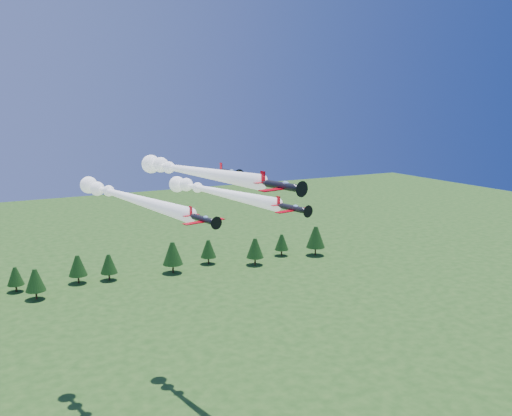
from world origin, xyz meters
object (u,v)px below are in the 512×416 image
plane_slot (230,173)px  plane_lead (189,170)px  plane_left (124,196)px  plane_right (213,191)px

plane_slot → plane_lead: bearing=119.2°
plane_lead → plane_left: (-8.81, 12.11, -5.79)m
plane_lead → plane_right: size_ratio=0.99×
plane_lead → plane_left: 16.06m
plane_left → plane_right: bearing=-8.4°
plane_lead → plane_slot: (4.54, -7.59, 0.17)m
plane_left → plane_slot: plane_slot is taller
plane_lead → plane_slot: plane_lead is taller
plane_slot → plane_right: bearing=72.6°
plane_slot → plane_left: bearing=122.5°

